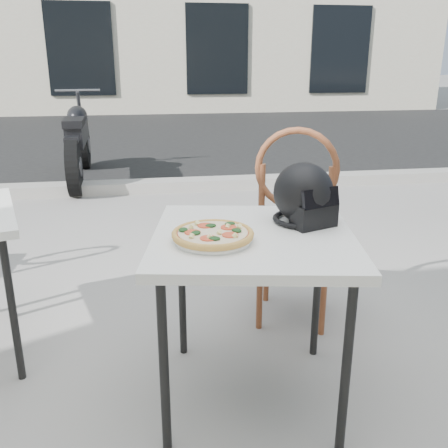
{
  "coord_description": "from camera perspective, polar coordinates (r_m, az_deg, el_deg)",
  "views": [
    {
      "loc": [
        -0.25,
        -2.37,
        1.39
      ],
      "look_at": [
        0.03,
        -0.6,
        0.79
      ],
      "focal_mm": 40.0,
      "sensor_mm": 36.0,
      "label": 1
    }
  ],
  "objects": [
    {
      "name": "ground",
      "position": [
        2.76,
        -2.66,
        -11.82
      ],
      "size": [
        80.0,
        80.0,
        0.0
      ],
      "primitive_type": "plane",
      "color": "gray",
      "rests_on": "ground"
    },
    {
      "name": "street_asphalt",
      "position": [
        9.48,
        -7.55,
        9.83
      ],
      "size": [
        30.0,
        8.0,
        0.0
      ],
      "primitive_type": "cube",
      "color": "black",
      "rests_on": "ground"
    },
    {
      "name": "curb",
      "position": [
        5.54,
        -6.21,
        4.42
      ],
      "size": [
        30.0,
        0.25,
        0.12
      ],
      "primitive_type": "cube",
      "color": "#99968F",
      "rests_on": "ground"
    },
    {
      "name": "cafe_table_main",
      "position": [
        1.97,
        3.35,
        -2.95
      ],
      "size": [
        0.9,
        0.9,
        0.74
      ],
      "rotation": [
        0.0,
        0.0,
        -0.18
      ],
      "color": "white",
      "rests_on": "ground"
    },
    {
      "name": "plate",
      "position": [
        1.86,
        -1.28,
        -1.76
      ],
      "size": [
        0.32,
        0.32,
        0.02
      ],
      "rotation": [
        0.0,
        0.0,
        -0.09
      ],
      "color": "silver",
      "rests_on": "cafe_table_main"
    },
    {
      "name": "pizza",
      "position": [
        1.85,
        -1.29,
        -1.12
      ],
      "size": [
        0.39,
        0.39,
        0.04
      ],
      "rotation": [
        0.0,
        0.0,
        0.34
      ],
      "color": "gold",
      "rests_on": "plate"
    },
    {
      "name": "helmet",
      "position": [
        2.07,
        9.17,
        3.12
      ],
      "size": [
        0.32,
        0.32,
        0.25
      ],
      "rotation": [
        0.0,
        0.0,
        0.35
      ],
      "color": "black",
      "rests_on": "cafe_table_main"
    },
    {
      "name": "cafe_chair_main",
      "position": [
        2.6,
        8.17,
        0.61
      ],
      "size": [
        0.53,
        0.53,
        1.09
      ],
      "rotation": [
        0.0,
        0.0,
        2.79
      ],
      "color": "brown",
      "rests_on": "ground"
    },
    {
      "name": "motorcycle",
      "position": [
        6.17,
        -16.3,
        8.94
      ],
      "size": [
        0.54,
        2.07,
        1.03
      ],
      "rotation": [
        0.0,
        0.0,
        0.04
      ],
      "color": "black",
      "rests_on": "street_asphalt"
    }
  ]
}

